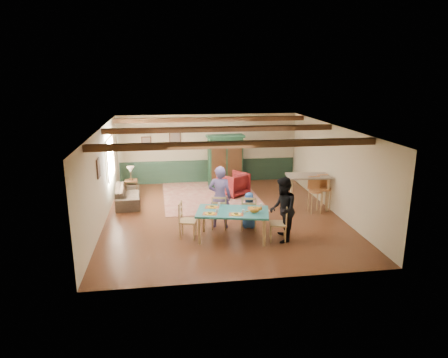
{
  "coord_description": "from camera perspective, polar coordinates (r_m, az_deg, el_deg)",
  "views": [
    {
      "loc": [
        -1.61,
        -11.46,
        4.24
      ],
      "look_at": [
        0.05,
        0.03,
        1.15
      ],
      "focal_mm": 32.0,
      "sensor_mm": 36.0,
      "label": 1
    }
  ],
  "objects": [
    {
      "name": "dining_table",
      "position": [
        10.52,
        1.24,
        -6.59
      ],
      "size": [
        2.03,
        1.41,
        0.77
      ],
      "primitive_type": null,
      "rotation": [
        0.0,
        0.0,
        -0.22
      ],
      "color": "#226C6B",
      "rests_on": "floor"
    },
    {
      "name": "picture_left_wall",
      "position": [
        11.29,
        -17.48,
        1.47
      ],
      "size": [
        0.04,
        0.42,
        0.52
      ],
      "primitive_type": null,
      "color": "gray",
      "rests_on": "wall_left"
    },
    {
      "name": "place_setting_near_left",
      "position": [
        10.17,
        -2.02,
        -4.72
      ],
      "size": [
        0.47,
        0.39,
        0.11
      ],
      "primitive_type": null,
      "rotation": [
        0.0,
        0.0,
        -0.22
      ],
      "color": "gold",
      "rests_on": "dining_table"
    },
    {
      "name": "dining_chair_far_right",
      "position": [
        11.16,
        3.59,
        -4.77
      ],
      "size": [
        0.52,
        0.54,
        0.98
      ],
      "primitive_type": null,
      "rotation": [
        0.0,
        0.0,
        2.92
      ],
      "color": "tan",
      "rests_on": "floor"
    },
    {
      "name": "place_setting_far_right",
      "position": [
        10.59,
        4.4,
        -3.94
      ],
      "size": [
        0.47,
        0.39,
        0.11
      ],
      "primitive_type": null,
      "rotation": [
        0.0,
        0.0,
        -0.22
      ],
      "color": "gold",
      "rests_on": "dining_table"
    },
    {
      "name": "table_lamp",
      "position": [
        14.52,
        -13.2,
        0.79
      ],
      "size": [
        0.28,
        0.28,
        0.5
      ],
      "primitive_type": null,
      "rotation": [
        0.0,
        0.0,
        -0.02
      ],
      "color": "#D1AD87",
      "rests_on": "end_table"
    },
    {
      "name": "person_child",
      "position": [
        11.23,
        3.6,
        -4.49
      ],
      "size": [
        0.57,
        0.43,
        1.03
      ],
      "primitive_type": "imported",
      "rotation": [
        0.0,
        0.0,
        2.92
      ],
      "color": "#27529C",
      "rests_on": "floor"
    },
    {
      "name": "counter_table",
      "position": [
        13.06,
        11.8,
        -1.82
      ],
      "size": [
        1.4,
        0.9,
        1.11
      ],
      "primitive_type": null,
      "rotation": [
        0.0,
        0.0,
        -0.09
      ],
      "color": "tan",
      "rests_on": "floor"
    },
    {
      "name": "person_man",
      "position": [
        11.16,
        -0.6,
        -2.59
      ],
      "size": [
        0.72,
        0.56,
        1.77
      ],
      "primitive_type": "imported",
      "rotation": [
        0.0,
        0.0,
        2.92
      ],
      "color": "#62538E",
      "rests_on": "floor"
    },
    {
      "name": "ceiling",
      "position": [
        11.67,
        -0.21,
        7.32
      ],
      "size": [
        7.0,
        8.0,
        0.02
      ],
      "primitive_type": "cube",
      "color": "silver",
      "rests_on": "wall_back"
    },
    {
      "name": "dining_chair_far_left",
      "position": [
        11.2,
        -0.63,
        -4.66
      ],
      "size": [
        0.52,
        0.54,
        0.98
      ],
      "primitive_type": null,
      "rotation": [
        0.0,
        0.0,
        2.92
      ],
      "color": "tan",
      "rests_on": "floor"
    },
    {
      "name": "floor",
      "position": [
        12.32,
        -0.2,
        -5.22
      ],
      "size": [
        8.0,
        8.0,
        0.0
      ],
      "primitive_type": "plane",
      "color": "#4D2515",
      "rests_on": "ground"
    },
    {
      "name": "wall_right",
      "position": [
        12.87,
        15.41,
        1.38
      ],
      "size": [
        0.02,
        8.0,
        2.7
      ],
      "primitive_type": "cube",
      "color": "beige",
      "rests_on": "floor"
    },
    {
      "name": "picture_back_b",
      "position": [
        15.66,
        -11.03,
        5.11
      ],
      "size": [
        0.38,
        0.04,
        0.48
      ],
      "primitive_type": null,
      "color": "gray",
      "rests_on": "wall_back"
    },
    {
      "name": "ceiling_beam_back",
      "position": [
        14.64,
        -1.87,
        8.5
      ],
      "size": [
        6.95,
        0.16,
        0.16
      ],
      "primitive_type": "cube",
      "color": "#331E0E",
      "rests_on": "ceiling"
    },
    {
      "name": "area_rug",
      "position": [
        14.23,
        -1.95,
        -2.42
      ],
      "size": [
        3.38,
        3.98,
        0.01
      ],
      "primitive_type": "cube",
      "rotation": [
        0.0,
        0.0,
        0.03
      ],
      "color": "beige",
      "rests_on": "floor"
    },
    {
      "name": "ceiling_beam_front",
      "position": [
        9.44,
        1.74,
        4.95
      ],
      "size": [
        6.95,
        0.16,
        0.16
      ],
      "primitive_type": "cube",
      "color": "#331E0E",
      "rests_on": "ceiling"
    },
    {
      "name": "cat",
      "position": [
        10.24,
        4.39,
        -4.39
      ],
      "size": [
        0.39,
        0.22,
        0.18
      ],
      "primitive_type": null,
      "rotation": [
        0.0,
        0.0,
        -0.22
      ],
      "color": "orange",
      "rests_on": "dining_table"
    },
    {
      "name": "person_woman",
      "position": [
        10.37,
        8.38,
        -4.36
      ],
      "size": [
        0.81,
        0.95,
        1.7
      ],
      "primitive_type": "imported",
      "rotation": [
        0.0,
        0.0,
        -1.8
      ],
      "color": "black",
      "rests_on": "floor"
    },
    {
      "name": "dining_chair_end_left",
      "position": [
        10.61,
        -5.17,
        -5.86
      ],
      "size": [
        0.54,
        0.52,
        0.98
      ],
      "primitive_type": null,
      "rotation": [
        0.0,
        0.0,
        1.35
      ],
      "color": "tan",
      "rests_on": "floor"
    },
    {
      "name": "wall_back",
      "position": [
        15.81,
        -2.23,
        4.35
      ],
      "size": [
        7.0,
        0.02,
        2.7
      ],
      "primitive_type": "cube",
      "color": "beige",
      "rests_on": "floor"
    },
    {
      "name": "armoire",
      "position": [
        15.24,
        0.18,
        2.61
      ],
      "size": [
        1.45,
        0.68,
        1.99
      ],
      "primitive_type": "cube",
      "rotation": [
        0.0,
        0.0,
        0.09
      ],
      "color": "#163823",
      "rests_on": "floor"
    },
    {
      "name": "sofa",
      "position": [
        13.75,
        -13.56,
        -2.22
      ],
      "size": [
        0.92,
        2.04,
        0.58
      ],
      "primitive_type": "imported",
      "rotation": [
        0.0,
        0.0,
        1.65
      ],
      "color": "#392E24",
      "rests_on": "floor"
    },
    {
      "name": "place_setting_far_left",
      "position": [
        10.66,
        -1.7,
        -3.79
      ],
      "size": [
        0.47,
        0.39,
        0.11
      ],
      "primitive_type": null,
      "rotation": [
        0.0,
        0.0,
        -0.22
      ],
      "color": "gold",
      "rests_on": "dining_table"
    },
    {
      "name": "ceiling_beam_mid",
      "position": [
        12.08,
        -0.48,
        7.14
      ],
      "size": [
        6.95,
        0.16,
        0.16
      ],
      "primitive_type": "cube",
      "color": "#331E0E",
      "rests_on": "ceiling"
    },
    {
      "name": "wall_left",
      "position": [
        11.97,
        -17.04,
        0.26
      ],
      "size": [
        0.02,
        8.0,
        2.7
      ],
      "primitive_type": "cube",
      "color": "beige",
      "rests_on": "floor"
    },
    {
      "name": "place_setting_near_center",
      "position": [
        10.12,
        1.75,
        -4.82
      ],
      "size": [
        0.47,
        0.39,
        0.11
      ],
      "primitive_type": null,
      "rotation": [
        0.0,
        0.0,
        -0.22
      ],
      "color": "gold",
      "rests_on": "dining_table"
    },
    {
      "name": "window_left",
      "position": [
        13.56,
        -15.95,
        2.88
      ],
      "size": [
        0.06,
        1.6,
        1.3
      ],
      "primitive_type": null,
      "color": "white",
      "rests_on": "wall_left"
    },
    {
      "name": "bar_stool_left",
      "position": [
        12.72,
        12.88,
        -2.27
      ],
      "size": [
        0.41,
        0.45,
        1.13
      ],
      "primitive_type": null,
      "rotation": [
        0.0,
        0.0,
        -0.01
      ],
      "color": "tan",
      "rests_on": "floor"
    },
    {
      "name": "picture_back_a",
      "position": [
        15.62,
        -7.01,
        5.8
      ],
      "size": [
        0.45,
        0.04,
        0.55
      ],
      "primitive_type": null,
      "color": "gray",
      "rests_on": "wall_back"
    },
    {
      "name": "wainscot_back",
      "position": [
        15.98,
        -2.19,
        1.17
      ],
      "size": [
        6.95,
        0.03,
        0.9
      ],
      "primitive_type": "cube",
      "color": "#1B3224",
      "rests_on": "floor"
    },
    {
      "name": "dining_chair_end_right",
      "position": [
        10.48,
        7.74,
        -6.21
      ],
      "size": [
        0.54,
        0.52,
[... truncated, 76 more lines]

